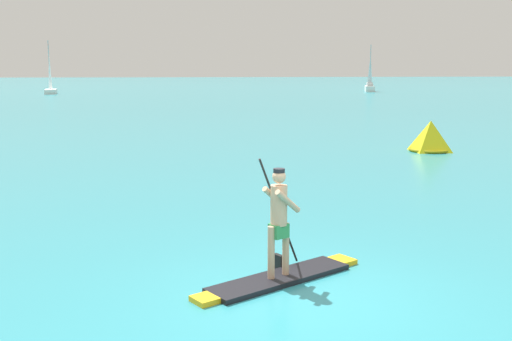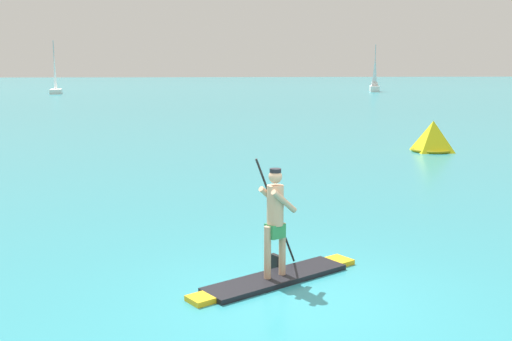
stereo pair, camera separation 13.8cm
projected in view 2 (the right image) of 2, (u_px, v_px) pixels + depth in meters
name	position (u px, v px, depth m)	size (l,w,h in m)	color
ground	(300.00, 298.00, 8.69)	(440.00, 440.00, 0.00)	teal
paddleboarder_mid_center	(276.00, 253.00, 9.33)	(2.91, 1.95, 1.98)	black
race_marker_buoy	(433.00, 138.00, 23.90)	(1.97, 1.97, 1.24)	yellow
sailboat_left_horizon	(56.00, 86.00, 78.74)	(2.19, 5.18, 6.90)	white
sailboat_right_horizon	(374.00, 86.00, 85.60)	(2.47, 5.04, 6.66)	white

